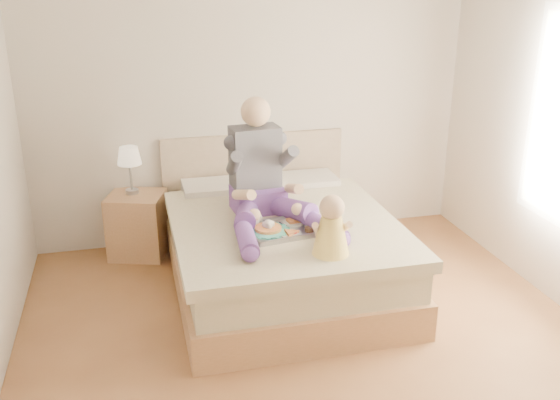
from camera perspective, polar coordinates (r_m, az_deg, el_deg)
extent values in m
cube|color=brown|center=(4.32, 3.42, -13.94)|extent=(4.00, 4.20, 0.01)
cube|color=beige|center=(5.70, -2.60, 9.52)|extent=(4.00, 0.02, 2.70)
cube|color=beige|center=(2.01, 22.77, -14.26)|extent=(4.00, 0.02, 2.70)
cube|color=#9A6E48|center=(5.09, 0.07, -6.33)|extent=(1.68, 2.13, 0.28)
cube|color=#C6BA93|center=(4.97, 0.07, -3.66)|extent=(1.60, 2.05, 0.24)
cube|color=#C6BA93|center=(4.77, 0.51, -2.58)|extent=(1.70, 1.80, 0.09)
cube|color=beige|center=(5.51, -5.64, 0.86)|extent=(0.62, 0.40, 0.14)
cube|color=beige|center=(5.66, 1.98, 1.49)|extent=(0.62, 0.40, 0.14)
cube|color=gray|center=(5.91, -2.45, 1.40)|extent=(1.70, 0.08, 1.00)
cube|color=#9A6E48|center=(5.69, -12.88, -2.23)|extent=(0.57, 0.54, 0.57)
cylinder|color=#AFB1B6|center=(5.62, -13.37, 0.78)|extent=(0.11, 0.11, 0.04)
cylinder|color=#AFB1B6|center=(5.58, -13.48, 2.09)|extent=(0.02, 0.02, 0.23)
cone|color=#FFEAC7|center=(5.52, -13.64, 3.97)|extent=(0.21, 0.21, 0.15)
cube|color=#573381|center=(4.97, -2.02, 0.11)|extent=(0.43, 0.35, 0.19)
cube|color=#3D3D45|center=(4.92, -2.29, 3.88)|extent=(0.40, 0.27, 0.50)
sphere|color=beige|center=(4.80, -2.24, 8.07)|extent=(0.23, 0.23, 0.23)
cylinder|color=#573381|center=(4.71, -3.03, -1.26)|extent=(0.29, 0.56, 0.23)
cylinder|color=#573381|center=(4.33, -3.10, -3.51)|extent=(0.17, 0.49, 0.13)
sphere|color=#573381|center=(4.12, -2.74, -4.95)|extent=(0.11, 0.11, 0.11)
cylinder|color=#3D3D45|center=(4.73, -4.18, 3.38)|extent=(0.10, 0.31, 0.26)
cylinder|color=beige|center=(4.61, -3.33, 0.48)|extent=(0.14, 0.33, 0.17)
sphere|color=beige|center=(4.52, -2.36, -1.36)|extent=(0.09, 0.09, 0.09)
cylinder|color=#573381|center=(4.80, 0.79, -0.77)|extent=(0.37, 0.55, 0.23)
cylinder|color=#573381|center=(4.51, 4.03, -2.49)|extent=(0.25, 0.50, 0.13)
sphere|color=#573381|center=(4.34, 5.74, -3.66)|extent=(0.11, 0.11, 0.11)
cylinder|color=#3D3D45|center=(4.85, 0.58, 3.88)|extent=(0.15, 0.32, 0.26)
cylinder|color=beige|center=(4.73, 1.28, 1.04)|extent=(0.08, 0.32, 0.17)
sphere|color=beige|center=(4.62, 1.60, -0.84)|extent=(0.09, 0.09, 0.09)
cube|color=#AFB1B6|center=(4.60, 0.16, -2.83)|extent=(0.56, 0.47, 0.01)
cylinder|color=teal|center=(4.56, -1.09, -2.82)|extent=(0.29, 0.29, 0.02)
cylinder|color=#D78747|center=(4.56, -1.09, -2.60)|extent=(0.20, 0.20, 0.02)
cylinder|color=silver|center=(4.64, -2.41, -1.84)|extent=(0.09, 0.09, 0.10)
torus|color=silver|center=(4.66, -1.81, -1.72)|extent=(0.03, 0.07, 0.07)
cylinder|color=olive|center=(4.63, -2.42, -1.29)|extent=(0.08, 0.08, 0.01)
cylinder|color=silver|center=(4.71, 1.23, -2.07)|extent=(0.16, 0.16, 0.01)
cube|color=#D78747|center=(4.70, 1.24, -1.89)|extent=(0.10, 0.10, 0.02)
cylinder|color=silver|center=(4.50, 1.00, -3.17)|extent=(0.16, 0.16, 0.01)
ellipsoid|color=red|center=(4.49, 1.30, -3.02)|extent=(0.04, 0.03, 0.01)
cylinder|color=white|center=(4.70, 2.11, -1.35)|extent=(0.08, 0.08, 0.13)
cylinder|color=#C26020|center=(4.70, 2.11, -1.38)|extent=(0.07, 0.07, 0.13)
cylinder|color=white|center=(4.55, 2.69, -2.70)|extent=(0.08, 0.08, 0.04)
cylinder|color=#3E1D08|center=(4.55, 2.69, -2.71)|extent=(0.07, 0.07, 0.03)
cone|color=#FFD550|center=(4.22, 4.69, -3.21)|extent=(0.25, 0.25, 0.27)
sphere|color=beige|center=(4.14, 4.77, -0.67)|extent=(0.17, 0.17, 0.17)
cylinder|color=beige|center=(4.36, 3.79, -3.64)|extent=(0.12, 0.20, 0.07)
sphere|color=beige|center=(4.45, 3.56, -3.14)|extent=(0.05, 0.05, 0.05)
cylinder|color=beige|center=(4.19, 3.33, -2.53)|extent=(0.10, 0.15, 0.12)
cylinder|color=beige|center=(4.37, 5.03, -3.59)|extent=(0.07, 0.19, 0.07)
sphere|color=beige|center=(4.46, 4.91, -3.09)|extent=(0.05, 0.05, 0.05)
cylinder|color=beige|center=(4.22, 6.04, -2.45)|extent=(0.06, 0.14, 0.12)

